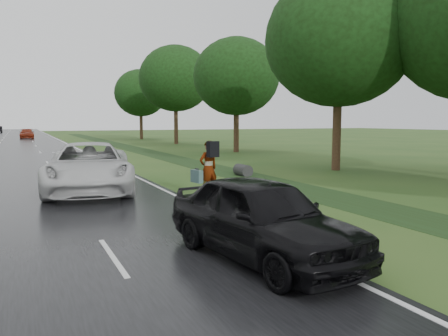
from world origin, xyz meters
name	(u,v)px	position (x,y,z in m)	size (l,w,h in m)	color
edge_stripe_east	(65,143)	(6.75, 45.00, 0.04)	(0.12, 180.00, 0.01)	silver
drainage_ditch	(181,160)	(11.50, 18.71, 0.04)	(2.20, 120.00, 0.56)	black
tree_east_b	(339,40)	(17.00, 10.00, 6.68)	(7.60, 7.60, 10.11)	#3D2618
tree_east_c	(236,77)	(18.20, 24.00, 6.14)	(7.00, 7.00, 9.29)	#3D2618
tree_east_d	(175,79)	(17.80, 38.00, 7.15)	(8.00, 8.00, 10.76)	#3D2618
tree_east_f	(141,93)	(17.50, 52.00, 6.37)	(7.20, 7.20, 9.62)	#3D2618
pedestrian	(208,168)	(7.83, 5.59, 0.98)	(0.94, 0.73, 1.91)	#A5998C
white_pickup	(89,167)	(4.27, 8.14, 0.92)	(2.92, 6.32, 1.76)	silver
dark_sedan	(262,217)	(6.00, -1.24, 0.81)	(1.81, 4.51, 1.54)	black
far_car_red	(27,134)	(3.05, 60.51, 0.72)	(1.90, 4.67, 1.36)	maroon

